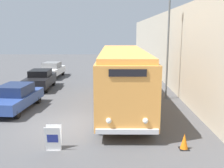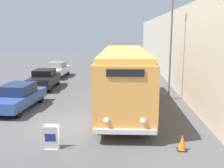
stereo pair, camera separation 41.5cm
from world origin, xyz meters
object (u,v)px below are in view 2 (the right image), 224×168
object	(u,v)px
parked_car_near	(18,97)
parked_car_far	(57,69)
sign_board	(51,138)
streetlamp	(171,30)
traffic_cone	(182,143)
vintage_bus	(124,76)
parked_car_mid	(44,79)

from	to	relation	value
parked_car_near	parked_car_far	distance (m)	10.92
sign_board	streetlamp	distance (m)	10.49
parked_car_near	traffic_cone	size ratio (longest dim) A/B	7.15
sign_board	vintage_bus	bearing A→B (deg)	63.58
vintage_bus	sign_board	world-z (taller)	vintage_bus
parked_car_far	traffic_cone	xyz separation A→B (m)	(8.76, -16.05, -0.45)
streetlamp	parked_car_mid	world-z (taller)	streetlamp
sign_board	parked_car_mid	world-z (taller)	parked_car_mid
parked_car_near	parked_car_far	world-z (taller)	parked_car_far
parked_car_near	parked_car_mid	xyz separation A→B (m)	(-0.13, 5.64, 0.03)
sign_board	traffic_cone	bearing A→B (deg)	1.09
vintage_bus	parked_car_far	world-z (taller)	vintage_bus
sign_board	parked_car_mid	bearing A→B (deg)	107.66
sign_board	streetlamp	xyz separation A→B (m)	(5.78, 7.77, 4.03)
sign_board	parked_car_near	world-z (taller)	parked_car_near
parked_car_far	vintage_bus	bearing A→B (deg)	-54.19
parked_car_near	sign_board	bearing A→B (deg)	-52.46
vintage_bus	streetlamp	bearing A→B (deg)	35.56
vintage_bus	sign_board	bearing A→B (deg)	-116.42
sign_board	parked_car_near	bearing A→B (deg)	122.51
sign_board	traffic_cone	distance (m)	4.98
parked_car_mid	parked_car_far	xyz separation A→B (m)	(-0.32, 5.27, -0.01)
sign_board	parked_car_far	distance (m)	16.58
vintage_bus	streetlamp	distance (m)	4.48
parked_car_near	traffic_cone	xyz separation A→B (m)	(8.31, -5.14, -0.42)
traffic_cone	sign_board	bearing A→B (deg)	-178.91
streetlamp	traffic_cone	distance (m)	8.78
streetlamp	parked_car_far	bearing A→B (deg)	138.80
streetlamp	parked_car_far	world-z (taller)	streetlamp
streetlamp	parked_car_near	world-z (taller)	streetlamp
parked_car_mid	sign_board	bearing A→B (deg)	-73.69
sign_board	parked_car_far	xyz separation A→B (m)	(-3.78, 16.15, 0.30)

